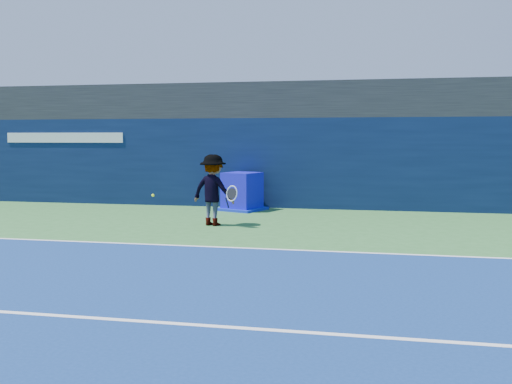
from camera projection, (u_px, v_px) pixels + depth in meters
ground at (137, 280)px, 9.44m from camera, size 80.00×80.00×0.00m
baseline at (192, 246)px, 12.36m from camera, size 24.00×0.10×0.01m
service_line at (76, 317)px, 7.48m from camera, size 24.00×0.10×0.01m
stadium_band at (264, 102)px, 20.31m from camera, size 36.00×3.00×1.20m
back_wall_assembly at (259, 162)px, 19.54m from camera, size 36.00×1.03×3.00m
equipment_cart at (242, 193)px, 18.53m from camera, size 1.66×1.66×1.23m
tennis_player at (213, 190)px, 15.27m from camera, size 1.46×1.02×1.91m
tennis_ball at (153, 195)px, 14.15m from camera, size 0.07×0.07×0.07m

